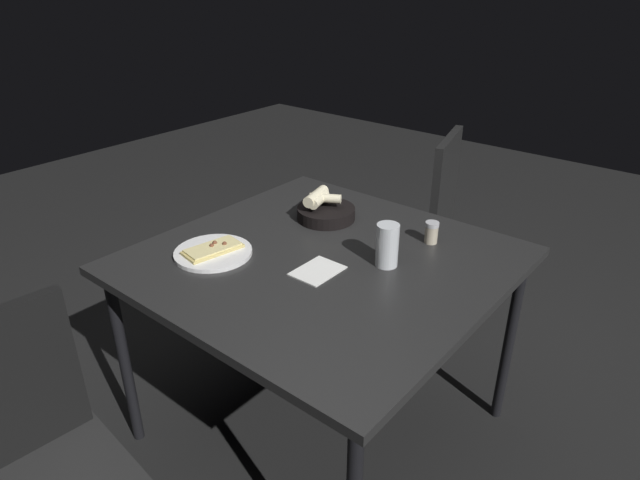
{
  "coord_description": "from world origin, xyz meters",
  "views": [
    {
      "loc": [
        -1.27,
        -1.03,
        1.64
      ],
      "look_at": [
        0.07,
        0.06,
        0.78
      ],
      "focal_mm": 31.04,
      "sensor_mm": 36.0,
      "label": 1
    }
  ],
  "objects_px": {
    "bread_basket": "(325,210)",
    "beer_glass": "(387,247)",
    "dining_table": "(322,272)",
    "chair_far": "(419,216)",
    "pepper_shaker": "(431,234)",
    "pizza_plate": "(213,252)",
    "chair_near": "(27,463)"
  },
  "relations": [
    {
      "from": "beer_glass",
      "to": "chair_far",
      "type": "bearing_deg",
      "value": 22.79
    },
    {
      "from": "beer_glass",
      "to": "pepper_shaker",
      "type": "xyz_separation_m",
      "value": [
        0.24,
        -0.03,
        -0.03
      ]
    },
    {
      "from": "dining_table",
      "to": "chair_far",
      "type": "distance_m",
      "value": 1.0
    },
    {
      "from": "pepper_shaker",
      "to": "chair_near",
      "type": "distance_m",
      "value": 1.39
    },
    {
      "from": "chair_near",
      "to": "beer_glass",
      "type": "bearing_deg",
      "value": -19.18
    },
    {
      "from": "chair_far",
      "to": "beer_glass",
      "type": "bearing_deg",
      "value": -157.21
    },
    {
      "from": "pizza_plate",
      "to": "beer_glass",
      "type": "distance_m",
      "value": 0.58
    },
    {
      "from": "chair_near",
      "to": "pizza_plate",
      "type": "bearing_deg",
      "value": 9.34
    },
    {
      "from": "bread_basket",
      "to": "chair_near",
      "type": "xyz_separation_m",
      "value": [
        -1.22,
        -0.02,
        -0.29
      ]
    },
    {
      "from": "dining_table",
      "to": "pepper_shaker",
      "type": "height_order",
      "value": "pepper_shaker"
    },
    {
      "from": "pepper_shaker",
      "to": "chair_near",
      "type": "bearing_deg",
      "value": 162.87
    },
    {
      "from": "pepper_shaker",
      "to": "dining_table",
      "type": "bearing_deg",
      "value": 145.34
    },
    {
      "from": "pizza_plate",
      "to": "chair_near",
      "type": "bearing_deg",
      "value": -170.66
    },
    {
      "from": "pepper_shaker",
      "to": "pizza_plate",
      "type": "bearing_deg",
      "value": 136.39
    },
    {
      "from": "pepper_shaker",
      "to": "chair_far",
      "type": "bearing_deg",
      "value": 31.98
    },
    {
      "from": "chair_near",
      "to": "chair_far",
      "type": "relative_size",
      "value": 0.95
    },
    {
      "from": "dining_table",
      "to": "beer_glass",
      "type": "height_order",
      "value": "beer_glass"
    },
    {
      "from": "pepper_shaker",
      "to": "chair_far",
      "type": "xyz_separation_m",
      "value": [
        0.64,
        0.4,
        -0.27
      ]
    },
    {
      "from": "dining_table",
      "to": "beer_glass",
      "type": "xyz_separation_m",
      "value": [
        0.09,
        -0.2,
        0.12
      ]
    },
    {
      "from": "beer_glass",
      "to": "chair_near",
      "type": "relative_size",
      "value": 0.16
    },
    {
      "from": "dining_table",
      "to": "pizza_plate",
      "type": "height_order",
      "value": "pizza_plate"
    },
    {
      "from": "pizza_plate",
      "to": "chair_near",
      "type": "xyz_separation_m",
      "value": [
        -0.75,
        -0.12,
        -0.26
      ]
    },
    {
      "from": "beer_glass",
      "to": "bread_basket",
      "type": "bearing_deg",
      "value": 67.77
    },
    {
      "from": "chair_far",
      "to": "dining_table",
      "type": "bearing_deg",
      "value": -169.89
    },
    {
      "from": "pizza_plate",
      "to": "bread_basket",
      "type": "distance_m",
      "value": 0.48
    },
    {
      "from": "dining_table",
      "to": "pizza_plate",
      "type": "distance_m",
      "value": 0.38
    },
    {
      "from": "dining_table",
      "to": "chair_far",
      "type": "height_order",
      "value": "chair_far"
    },
    {
      "from": "chair_far",
      "to": "chair_near",
      "type": "bearing_deg",
      "value": -180.0
    },
    {
      "from": "pizza_plate",
      "to": "chair_far",
      "type": "distance_m",
      "value": 1.22
    },
    {
      "from": "pepper_shaker",
      "to": "chair_near",
      "type": "relative_size",
      "value": 0.09
    },
    {
      "from": "bread_basket",
      "to": "beer_glass",
      "type": "xyz_separation_m",
      "value": [
        -0.16,
        -0.38,
        0.03
      ]
    },
    {
      "from": "pizza_plate",
      "to": "bread_basket",
      "type": "xyz_separation_m",
      "value": [
        0.47,
        -0.11,
        0.03
      ]
    }
  ]
}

